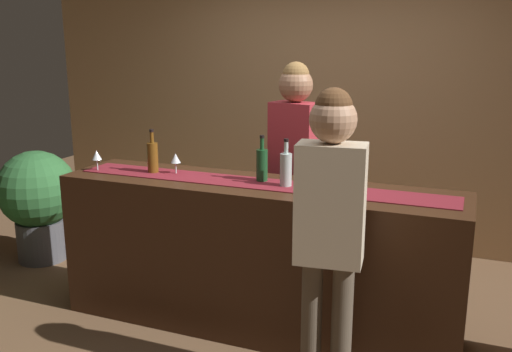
{
  "coord_description": "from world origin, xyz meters",
  "views": [
    {
      "loc": [
        1.26,
        -3.16,
        1.87
      ],
      "look_at": [
        -0.0,
        0.0,
        1.04
      ],
      "focal_mm": 38.74,
      "sensor_mm": 36.0,
      "label": 1
    }
  ],
  "objects_px": {
    "wine_bottle_amber": "(153,157)",
    "bartender": "(295,154)",
    "wine_bottle_clear": "(286,169)",
    "wine_glass_mid_counter": "(176,159)",
    "wine_glass_far_end": "(97,156)",
    "wine_glass_near_customer": "(319,173)",
    "customer_sipping": "(330,216)",
    "wine_bottle_green": "(262,164)",
    "potted_plant_tall": "(38,198)"
  },
  "relations": [
    {
      "from": "wine_glass_near_customer",
      "to": "wine_bottle_amber",
      "type": "bearing_deg",
      "value": 179.08
    },
    {
      "from": "wine_glass_mid_counter",
      "to": "wine_glass_far_end",
      "type": "relative_size",
      "value": 1.0
    },
    {
      "from": "wine_glass_far_end",
      "to": "wine_bottle_amber",
      "type": "bearing_deg",
      "value": 12.47
    },
    {
      "from": "wine_bottle_clear",
      "to": "wine_glass_far_end",
      "type": "height_order",
      "value": "wine_bottle_clear"
    },
    {
      "from": "wine_glass_near_customer",
      "to": "wine_glass_far_end",
      "type": "height_order",
      "value": "same"
    },
    {
      "from": "wine_glass_mid_counter",
      "to": "potted_plant_tall",
      "type": "height_order",
      "value": "wine_glass_mid_counter"
    },
    {
      "from": "wine_bottle_green",
      "to": "wine_bottle_clear",
      "type": "bearing_deg",
      "value": -18.81
    },
    {
      "from": "wine_glass_mid_counter",
      "to": "wine_glass_near_customer",
      "type": "bearing_deg",
      "value": -2.57
    },
    {
      "from": "wine_bottle_green",
      "to": "customer_sipping",
      "type": "xyz_separation_m",
      "value": [
        0.61,
        -0.63,
        -0.08
      ]
    },
    {
      "from": "wine_bottle_green",
      "to": "customer_sipping",
      "type": "relative_size",
      "value": 0.18
    },
    {
      "from": "wine_glass_far_end",
      "to": "bartender",
      "type": "distance_m",
      "value": 1.4
    },
    {
      "from": "wine_bottle_green",
      "to": "bartender",
      "type": "bearing_deg",
      "value": 84.06
    },
    {
      "from": "wine_bottle_green",
      "to": "wine_bottle_amber",
      "type": "bearing_deg",
      "value": -176.02
    },
    {
      "from": "customer_sipping",
      "to": "wine_glass_mid_counter",
      "type": "bearing_deg",
      "value": 147.35
    },
    {
      "from": "wine_glass_mid_counter",
      "to": "bartender",
      "type": "distance_m",
      "value": 0.86
    },
    {
      "from": "wine_glass_mid_counter",
      "to": "potted_plant_tall",
      "type": "bearing_deg",
      "value": 167.53
    },
    {
      "from": "potted_plant_tall",
      "to": "wine_bottle_clear",
      "type": "bearing_deg",
      "value": -9.17
    },
    {
      "from": "wine_bottle_green",
      "to": "bartender",
      "type": "distance_m",
      "value": 0.52
    },
    {
      "from": "wine_bottle_amber",
      "to": "wine_glass_far_end",
      "type": "xyz_separation_m",
      "value": [
        -0.4,
        -0.09,
        -0.01
      ]
    },
    {
      "from": "wine_bottle_amber",
      "to": "wine_bottle_clear",
      "type": "xyz_separation_m",
      "value": [
        0.97,
        -0.01,
        0.0
      ]
    },
    {
      "from": "wine_bottle_amber",
      "to": "wine_bottle_green",
      "type": "relative_size",
      "value": 1.0
    },
    {
      "from": "wine_glass_far_end",
      "to": "bartender",
      "type": "xyz_separation_m",
      "value": [
        1.23,
        0.66,
        -0.02
      ]
    },
    {
      "from": "wine_glass_far_end",
      "to": "potted_plant_tall",
      "type": "height_order",
      "value": "wine_glass_far_end"
    },
    {
      "from": "wine_bottle_amber",
      "to": "wine_bottle_clear",
      "type": "relative_size",
      "value": 1.0
    },
    {
      "from": "wine_bottle_green",
      "to": "wine_glass_mid_counter",
      "type": "height_order",
      "value": "wine_bottle_green"
    },
    {
      "from": "wine_bottle_green",
      "to": "bartender",
      "type": "height_order",
      "value": "bartender"
    },
    {
      "from": "bartender",
      "to": "potted_plant_tall",
      "type": "bearing_deg",
      "value": 17.43
    },
    {
      "from": "bartender",
      "to": "wine_glass_far_end",
      "type": "bearing_deg",
      "value": 40.56
    },
    {
      "from": "wine_glass_far_end",
      "to": "wine_bottle_green",
      "type": "bearing_deg",
      "value": 6.88
    },
    {
      "from": "wine_glass_mid_counter",
      "to": "wine_glass_far_end",
      "type": "distance_m",
      "value": 0.57
    },
    {
      "from": "wine_bottle_clear",
      "to": "wine_glass_far_end",
      "type": "relative_size",
      "value": 2.1
    },
    {
      "from": "wine_bottle_green",
      "to": "wine_bottle_clear",
      "type": "distance_m",
      "value": 0.2
    },
    {
      "from": "wine_glass_far_end",
      "to": "customer_sipping",
      "type": "xyz_separation_m",
      "value": [
        1.79,
        -0.49,
        -0.08
      ]
    },
    {
      "from": "wine_bottle_amber",
      "to": "customer_sipping",
      "type": "relative_size",
      "value": 0.18
    },
    {
      "from": "wine_bottle_amber",
      "to": "bartender",
      "type": "relative_size",
      "value": 0.17
    },
    {
      "from": "wine_bottle_amber",
      "to": "wine_glass_far_end",
      "type": "bearing_deg",
      "value": -167.53
    },
    {
      "from": "wine_bottle_amber",
      "to": "wine_bottle_green",
      "type": "xyz_separation_m",
      "value": [
        0.78,
        0.05,
        0.0
      ]
    },
    {
      "from": "wine_bottle_clear",
      "to": "bartender",
      "type": "distance_m",
      "value": 0.59
    },
    {
      "from": "wine_glass_near_customer",
      "to": "wine_glass_far_end",
      "type": "xyz_separation_m",
      "value": [
        -1.58,
        -0.07,
        0.0
      ]
    },
    {
      "from": "wine_glass_far_end",
      "to": "potted_plant_tall",
      "type": "distance_m",
      "value": 1.24
    },
    {
      "from": "bartender",
      "to": "customer_sipping",
      "type": "distance_m",
      "value": 1.28
    },
    {
      "from": "bartender",
      "to": "potted_plant_tall",
      "type": "distance_m",
      "value": 2.32
    },
    {
      "from": "wine_bottle_green",
      "to": "wine_bottle_clear",
      "type": "xyz_separation_m",
      "value": [
        0.18,
        -0.06,
        0.0
      ]
    },
    {
      "from": "bartender",
      "to": "potted_plant_tall",
      "type": "relative_size",
      "value": 1.79
    },
    {
      "from": "wine_glass_mid_counter",
      "to": "wine_bottle_amber",
      "type": "bearing_deg",
      "value": -170.74
    },
    {
      "from": "wine_bottle_amber",
      "to": "wine_bottle_clear",
      "type": "bearing_deg",
      "value": -0.51
    },
    {
      "from": "wine_glass_near_customer",
      "to": "wine_glass_far_end",
      "type": "bearing_deg",
      "value": -177.5
    },
    {
      "from": "wine_bottle_clear",
      "to": "wine_glass_mid_counter",
      "type": "height_order",
      "value": "wine_bottle_clear"
    },
    {
      "from": "wine_glass_far_end",
      "to": "customer_sipping",
      "type": "relative_size",
      "value": 0.09
    },
    {
      "from": "wine_glass_far_end",
      "to": "customer_sipping",
      "type": "height_order",
      "value": "customer_sipping"
    }
  ]
}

